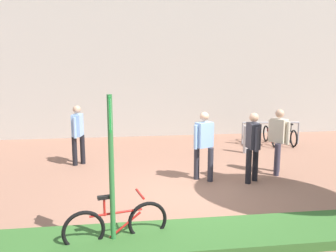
# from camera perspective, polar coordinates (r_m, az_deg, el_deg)

# --- Properties ---
(ground_plane) EXTENTS (60.00, 60.00, 0.00)m
(ground_plane) POSITION_cam_1_polar(r_m,az_deg,el_deg) (7.81, 3.80, -11.32)
(ground_plane) COLOR #936651
(building_facade) EXTENTS (28.00, 1.20, 10.00)m
(building_facade) POSITION_cam_1_polar(r_m,az_deg,el_deg) (14.60, -1.90, 18.48)
(building_facade) COLOR #B2ADA3
(building_facade) RESTS_ON ground
(planter_strip) EXTENTS (7.00, 1.10, 0.16)m
(planter_strip) POSITION_cam_1_polar(r_m,az_deg,el_deg) (5.83, -0.19, -18.20)
(planter_strip) COLOR #336028
(planter_strip) RESTS_ON ground
(parking_sign_post) EXTENTS (0.08, 0.36, 2.42)m
(parking_sign_post) POSITION_cam_1_polar(r_m,az_deg,el_deg) (5.25, -9.40, -3.95)
(parking_sign_post) COLOR #2D7238
(parking_sign_post) RESTS_ON ground
(bike_at_sign) EXTENTS (1.65, 0.51, 0.86)m
(bike_at_sign) POSITION_cam_1_polar(r_m,az_deg,el_deg) (5.73, -8.44, -15.81)
(bike_at_sign) COLOR black
(bike_at_sign) RESTS_ON ground
(bike_rack_cluster) EXTENTS (2.10, 1.66, 0.83)m
(bike_rack_cluster) POSITION_cam_1_polar(r_m,az_deg,el_deg) (13.10, 16.51, -1.39)
(bike_rack_cluster) COLOR #99999E
(bike_rack_cluster) RESTS_ON ground
(bollard_steel) EXTENTS (0.16, 0.16, 0.90)m
(bollard_steel) POSITION_cam_1_polar(r_m,az_deg,el_deg) (11.57, 12.68, -2.17)
(bollard_steel) COLOR #ADADB2
(bollard_steel) RESTS_ON ground
(person_shirt_blue) EXTENTS (0.56, 0.39, 1.72)m
(person_shirt_blue) POSITION_cam_1_polar(r_m,az_deg,el_deg) (8.54, 5.94, -2.59)
(person_shirt_blue) COLOR #2D2D38
(person_shirt_blue) RESTS_ON ground
(person_casual_tan) EXTENTS (0.42, 0.52, 1.72)m
(person_casual_tan) POSITION_cam_1_polar(r_m,az_deg,el_deg) (9.47, 17.75, -1.78)
(person_casual_tan) COLOR #383342
(person_casual_tan) RESTS_ON ground
(person_suited_navy) EXTENTS (0.38, 0.61, 1.72)m
(person_suited_navy) POSITION_cam_1_polar(r_m,az_deg,el_deg) (8.60, 13.82, -2.74)
(person_suited_navy) COLOR black
(person_suited_navy) RESTS_ON ground
(person_shirt_white) EXTENTS (0.35, 0.60, 1.72)m
(person_shirt_white) POSITION_cam_1_polar(r_m,az_deg,el_deg) (10.18, -14.66, -0.83)
(person_shirt_white) COLOR black
(person_shirt_white) RESTS_ON ground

